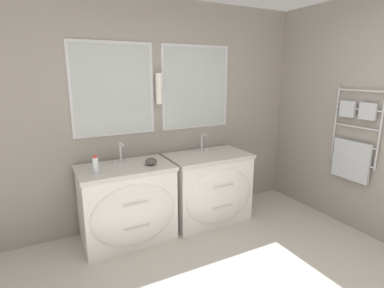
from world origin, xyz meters
name	(u,v)px	position (x,y,z in m)	size (l,w,h in m)	color
wall_back	(160,113)	(0.00, 2.31, 1.31)	(5.32, 0.15, 2.60)	gray
wall_right	(362,118)	(1.89, 1.02, 1.30)	(0.13, 4.42, 2.60)	gray
vanity_left	(128,203)	(-0.55, 1.92, 0.43)	(0.98, 0.66, 0.83)	white
vanity_right	(209,187)	(0.46, 1.92, 0.43)	(0.98, 0.66, 0.83)	white
faucet_left	(121,153)	(-0.55, 2.09, 0.95)	(0.17, 0.14, 0.23)	silver
faucet_right	(202,143)	(0.46, 2.09, 0.95)	(0.17, 0.14, 0.23)	silver
toiletry_bottle	(96,165)	(-0.86, 1.86, 0.92)	(0.06, 0.06, 0.18)	silver
amenity_bowl	(151,162)	(-0.29, 1.87, 0.87)	(0.13, 0.13, 0.08)	#4C4742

